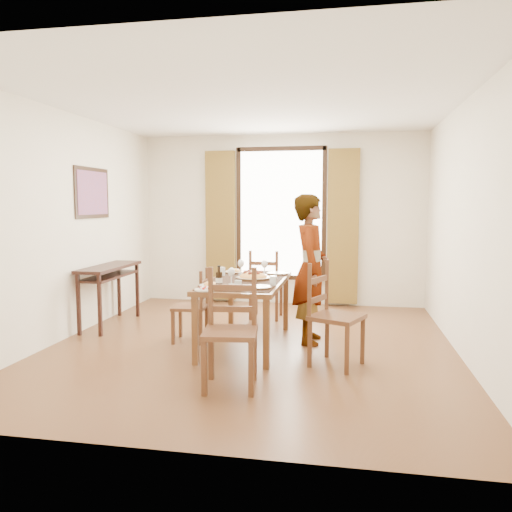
% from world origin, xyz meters
% --- Properties ---
extents(ground, '(5.00, 5.00, 0.00)m').
position_xyz_m(ground, '(0.00, 0.00, 0.00)').
color(ground, '#512F19').
rests_on(ground, ground).
extents(room_shell, '(4.60, 5.10, 2.74)m').
position_xyz_m(room_shell, '(-0.00, 0.13, 1.54)').
color(room_shell, white).
rests_on(room_shell, ground).
extents(console_table, '(0.38, 1.20, 0.80)m').
position_xyz_m(console_table, '(-2.03, 0.60, 0.68)').
color(console_table, black).
rests_on(console_table, ground).
extents(dining_table, '(0.84, 1.67, 0.76)m').
position_xyz_m(dining_table, '(-0.07, 0.00, 0.68)').
color(dining_table, brown).
rests_on(dining_table, ground).
extents(chair_west, '(0.40, 0.40, 0.85)m').
position_xyz_m(chair_west, '(-0.72, 0.05, 0.40)').
color(chair_west, brown).
rests_on(chair_west, ground).
extents(chair_north, '(0.44, 0.44, 0.97)m').
position_xyz_m(chair_north, '(-0.07, 1.37, 0.45)').
color(chair_north, brown).
rests_on(chair_north, ground).
extents(chair_south, '(0.51, 0.51, 1.04)m').
position_xyz_m(chair_south, '(0.06, -1.29, 0.48)').
color(chair_south, brown).
rests_on(chair_south, ground).
extents(chair_east, '(0.60, 0.60, 1.03)m').
position_xyz_m(chair_east, '(0.93, -0.53, 0.48)').
color(chair_east, brown).
rests_on(chair_east, ground).
extents(man, '(0.66, 0.46, 1.72)m').
position_xyz_m(man, '(0.64, 0.28, 0.86)').
color(man, '#96979E').
rests_on(man, ground).
extents(plate_sw, '(0.27, 0.27, 0.05)m').
position_xyz_m(plate_sw, '(-0.33, -0.53, 0.78)').
color(plate_sw, silver).
rests_on(plate_sw, dining_table).
extents(plate_se, '(0.27, 0.27, 0.05)m').
position_xyz_m(plate_se, '(0.18, -0.52, 0.78)').
color(plate_se, silver).
rests_on(plate_se, dining_table).
extents(plate_nw, '(0.27, 0.27, 0.05)m').
position_xyz_m(plate_nw, '(-0.32, 0.52, 0.78)').
color(plate_nw, silver).
rests_on(plate_nw, dining_table).
extents(plate_ne, '(0.27, 0.27, 0.05)m').
position_xyz_m(plate_ne, '(0.22, 0.52, 0.78)').
color(plate_ne, silver).
rests_on(plate_ne, dining_table).
extents(pasta_platter, '(0.40, 0.40, 0.10)m').
position_xyz_m(pasta_platter, '(0.00, 0.06, 0.81)').
color(pasta_platter, '#B25F16').
rests_on(pasta_platter, dining_table).
extents(caprese_plate, '(0.20, 0.20, 0.04)m').
position_xyz_m(caprese_plate, '(-0.33, -0.76, 0.78)').
color(caprese_plate, silver).
rests_on(caprese_plate, dining_table).
extents(wine_glass_a, '(0.08, 0.08, 0.18)m').
position_xyz_m(wine_glass_a, '(-0.15, -0.36, 0.85)').
color(wine_glass_a, white).
rests_on(wine_glass_a, dining_table).
extents(wine_glass_b, '(0.08, 0.08, 0.18)m').
position_xyz_m(wine_glass_b, '(0.08, 0.40, 0.85)').
color(wine_glass_b, white).
rests_on(wine_glass_b, dining_table).
extents(wine_glass_c, '(0.08, 0.08, 0.18)m').
position_xyz_m(wine_glass_c, '(-0.21, 0.41, 0.85)').
color(wine_glass_c, white).
rests_on(wine_glass_c, dining_table).
extents(tumbler_a, '(0.07, 0.07, 0.10)m').
position_xyz_m(tumbler_a, '(0.29, -0.33, 0.81)').
color(tumbler_a, silver).
rests_on(tumbler_a, dining_table).
extents(tumbler_b, '(0.07, 0.07, 0.10)m').
position_xyz_m(tumbler_b, '(-0.41, 0.28, 0.81)').
color(tumbler_b, silver).
rests_on(tumbler_b, dining_table).
extents(tumbler_c, '(0.07, 0.07, 0.10)m').
position_xyz_m(tumbler_c, '(-0.00, -0.69, 0.81)').
color(tumbler_c, silver).
rests_on(tumbler_c, dining_table).
extents(wine_bottle, '(0.07, 0.07, 0.25)m').
position_xyz_m(wine_bottle, '(-0.19, -0.72, 0.88)').
color(wine_bottle, black).
rests_on(wine_bottle, dining_table).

